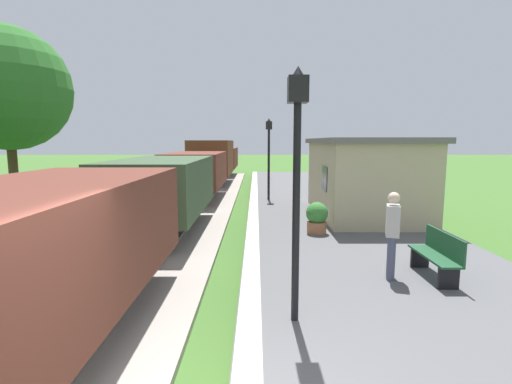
{
  "coord_description": "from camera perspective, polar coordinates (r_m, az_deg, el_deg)",
  "views": [
    {
      "loc": [
        0.5,
        -2.98,
        2.92
      ],
      "look_at": [
        0.52,
        8.56,
        1.36
      ],
      "focal_mm": 26.34,
      "sensor_mm": 36.0,
      "label": 1
    }
  ],
  "objects": [
    {
      "name": "freight_train",
      "position": [
        18.8,
        -8.98,
        3.17
      ],
      "size": [
        2.5,
        32.6,
        2.72
      ],
      "color": "brown",
      "rests_on": "rail_near"
    },
    {
      "name": "lamp_post_far",
      "position": [
        17.17,
        1.86,
        7.3
      ],
      "size": [
        0.28,
        0.28,
        3.7
      ],
      "color": "black",
      "rests_on": "platform_slab"
    },
    {
      "name": "potted_planter",
      "position": [
        11.11,
        9.13,
        -3.8
      ],
      "size": [
        0.64,
        0.64,
        0.92
      ],
      "color": "#9E6642",
      "rests_on": "platform_slab"
    },
    {
      "name": "station_hut",
      "position": [
        14.17,
        15.89,
        2.28
      ],
      "size": [
        3.5,
        5.8,
        2.78
      ],
      "color": "tan",
      "rests_on": "platform_slab"
    },
    {
      "name": "lamp_post_near",
      "position": [
        5.39,
        6.15,
        6.43
      ],
      "size": [
        0.28,
        0.28,
        3.7
      ],
      "color": "black",
      "rests_on": "platform_slab"
    },
    {
      "name": "person_waiting",
      "position": [
        7.73,
        19.89,
        -5.74
      ],
      "size": [
        0.34,
        0.43,
        1.71
      ],
      "rotation": [
        0.0,
        0.0,
        2.84
      ],
      "color": "#474C66",
      "rests_on": "platform_slab"
    },
    {
      "name": "bench_near_hut",
      "position": [
        8.26,
        25.75,
        -8.5
      ],
      "size": [
        0.42,
        1.5,
        0.91
      ],
      "color": "#1E4C2D",
      "rests_on": "platform_slab"
    },
    {
      "name": "tree_trackside_far",
      "position": [
        14.47,
        -33.77,
        12.89
      ],
      "size": [
        3.86,
        3.86,
        6.49
      ],
      "color": "#4C3823",
      "rests_on": "ground"
    }
  ]
}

